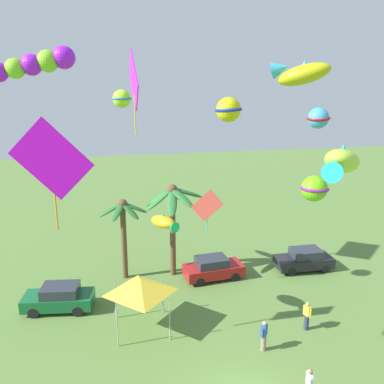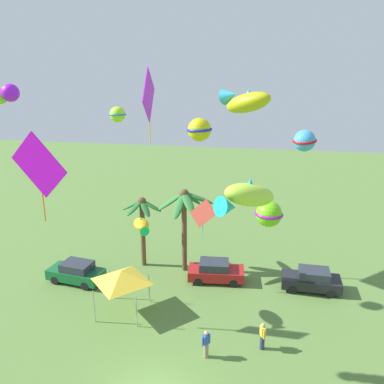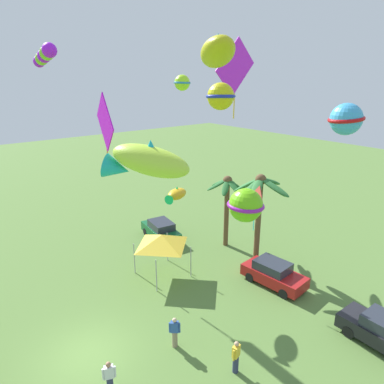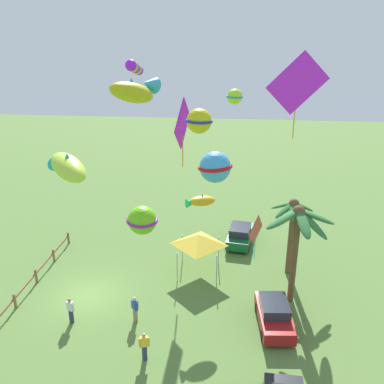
{
  "view_description": "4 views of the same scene",
  "coord_description": "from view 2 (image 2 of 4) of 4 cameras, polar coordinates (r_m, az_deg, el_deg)",
  "views": [
    {
      "loc": [
        -4.96,
        -12.74,
        12.75
      ],
      "look_at": [
        -0.98,
        5.84,
        7.59
      ],
      "focal_mm": 38.36,
      "sensor_mm": 36.0,
      "label": 1
    },
    {
      "loc": [
        4.43,
        -13.57,
        14.53
      ],
      "look_at": [
        0.67,
        7.21,
        7.84
      ],
      "focal_mm": 37.1,
      "sensor_mm": 36.0,
      "label": 2
    },
    {
      "loc": [
        13.16,
        -4.27,
        12.25
      ],
      "look_at": [
        -0.58,
        6.66,
        6.41
      ],
      "focal_mm": 32.67,
      "sensor_mm": 36.0,
      "label": 3
    },
    {
      "loc": [
        20.87,
        8.77,
        15.23
      ],
      "look_at": [
        -0.16,
        6.5,
        7.17
      ],
      "focal_mm": 38.27,
      "sensor_mm": 36.0,
      "label": 4
    }
  ],
  "objects": [
    {
      "name": "parked_car_0",
      "position": [
        28.57,
        3.41,
        -11.3
      ],
      "size": [
        4.04,
        2.05,
        1.51
      ],
      "color": "#A51919",
      "rests_on": "ground"
    },
    {
      "name": "kite_fish_8",
      "position": [
        18.1,
        7.69,
        12.8
      ],
      "size": [
        2.76,
        2.3,
        1.4
      ],
      "color": "#B3B214"
    },
    {
      "name": "kite_diamond_0",
      "position": [
        26.81,
        -6.26,
        13.62
      ],
      "size": [
        0.27,
        3.52,
        4.91
      ],
      "color": "#C122E1"
    },
    {
      "name": "festival_tent",
      "position": [
        24.8,
        -10.1,
        -11.82
      ],
      "size": [
        2.86,
        2.86,
        2.85
      ],
      "color": "#9E9EA3",
      "rests_on": "ground"
    },
    {
      "name": "spectator_1",
      "position": [
        22.81,
        10.1,
        -19.7
      ],
      "size": [
        0.33,
        0.53,
        1.59
      ],
      "color": "#2D3351",
      "rests_on": "ground"
    },
    {
      "name": "kite_ball_7",
      "position": [
        21.05,
        1.08,
        8.95
      ],
      "size": [
        1.87,
        1.87,
        1.23
      ],
      "color": "gold"
    },
    {
      "name": "palm_tree_1",
      "position": [
        28.28,
        -1.12,
        -2.15
      ],
      "size": [
        4.07,
        4.13,
        6.33
      ],
      "color": "brown",
      "rests_on": "ground"
    },
    {
      "name": "kite_ball_10",
      "position": [
        22.08,
        15.88,
        7.11
      ],
      "size": [
        1.79,
        1.79,
        1.16
      ],
      "color": "#3B9DDA"
    },
    {
      "name": "parked_car_2",
      "position": [
        28.67,
        16.82,
        -11.98
      ],
      "size": [
        3.94,
        1.81,
        1.51
      ],
      "color": "black",
      "rests_on": "ground"
    },
    {
      "name": "kite_fish_4",
      "position": [
        23.13,
        -7.26,
        -4.72
      ],
      "size": [
        1.56,
        2.01,
        0.81
      ],
      "color": "gold"
    },
    {
      "name": "kite_diamond_9",
      "position": [
        22.52,
        -21.13,
        3.47
      ],
      "size": [
        3.5,
        0.68,
        4.95
      ],
      "color": "#B00BC5"
    },
    {
      "name": "kite_ball_1",
      "position": [
        19.65,
        10.99,
        -3.12
      ],
      "size": [
        1.96,
        1.95,
        1.28
      ],
      "color": "#66C614"
    },
    {
      "name": "palm_tree_0",
      "position": [
        29.5,
        -7.17,
        -3.28
      ],
      "size": [
        3.16,
        3.01,
        5.47
      ],
      "color": "brown",
      "rests_on": "ground"
    },
    {
      "name": "kite_fish_2",
      "position": [
        15.58,
        7.87,
        -0.6
      ],
      "size": [
        2.75,
        2.79,
        1.48
      ],
      "color": "#B5E438"
    },
    {
      "name": "spectator_2",
      "position": [
        22.01,
        2.04,
        -20.98
      ],
      "size": [
        0.42,
        0.44,
        1.59
      ],
      "color": "gray",
      "rests_on": "ground"
    },
    {
      "name": "parked_car_1",
      "position": [
        29.55,
        -16.3,
        -10.99
      ],
      "size": [
        4.1,
        2.23,
        1.51
      ],
      "color": "#145B2D",
      "rests_on": "ground"
    },
    {
      "name": "kite_ball_5",
      "position": [
        23.9,
        -10.66,
        10.91
      ],
      "size": [
        1.27,
        1.27,
        0.92
      ],
      "color": "#A3EC22"
    },
    {
      "name": "kite_diamond_3",
      "position": [
        25.54,
        1.57,
        -3.17
      ],
      "size": [
        1.85,
        0.81,
        2.76
      ],
      "color": "#C14337"
    }
  ]
}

